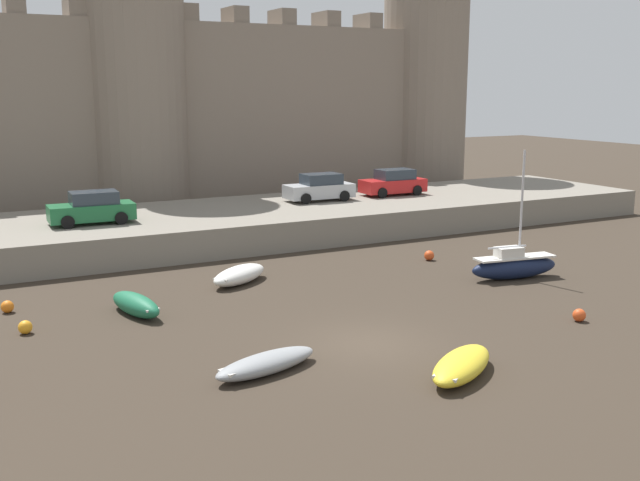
# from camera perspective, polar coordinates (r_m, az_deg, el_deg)

# --- Properties ---
(ground_plane) EXTENTS (160.00, 160.00, 0.00)m
(ground_plane) POSITION_cam_1_polar(r_m,az_deg,el_deg) (24.88, 3.69, -7.80)
(ground_plane) COLOR #382D23
(quay_road) EXTENTS (57.42, 10.00, 1.57)m
(quay_road) POSITION_cam_1_polar(r_m,az_deg,el_deg) (41.13, -9.81, 0.98)
(quay_road) COLOR gray
(quay_road) RESTS_ON ground
(castle) EXTENTS (52.73, 7.32, 21.19)m
(castle) POSITION_cam_1_polar(r_m,az_deg,el_deg) (50.61, -13.87, 11.06)
(castle) COLOR gray
(castle) RESTS_ON ground
(rowboat_foreground_left) EXTENTS (3.55, 2.90, 0.69)m
(rowboat_foreground_left) POSITION_cam_1_polar(r_m,az_deg,el_deg) (22.38, 10.74, -9.27)
(rowboat_foreground_left) COLOR yellow
(rowboat_foreground_left) RESTS_ON ground
(rowboat_midflat_centre) EXTENTS (3.71, 1.94, 0.57)m
(rowboat_midflat_centre) POSITION_cam_1_polar(r_m,az_deg,el_deg) (22.35, -4.12, -9.28)
(rowboat_midflat_centre) COLOR gray
(rowboat_midflat_centre) RESTS_ON ground
(rowboat_foreground_right) EXTENTS (1.65, 3.24, 0.80)m
(rowboat_foreground_right) POSITION_cam_1_polar(r_m,az_deg,el_deg) (28.47, -13.87, -4.73)
(rowboat_foreground_right) COLOR #1E6B47
(rowboat_foreground_right) RESTS_ON ground
(sailboat_near_channel_right) EXTENTS (4.29, 1.62, 5.63)m
(sailboat_near_channel_right) POSITION_cam_1_polar(r_m,az_deg,el_deg) (33.85, 14.56, -1.84)
(sailboat_near_channel_right) COLOR #141E3D
(sailboat_near_channel_right) RESTS_ON ground
(rowboat_midflat_left) EXTENTS (3.41, 2.81, 0.75)m
(rowboat_midflat_left) POSITION_cam_1_polar(r_m,az_deg,el_deg) (32.21, -6.17, -2.59)
(rowboat_midflat_left) COLOR silver
(rowboat_midflat_left) RESTS_ON ground
(mooring_buoy_off_centre) EXTENTS (0.49, 0.49, 0.49)m
(mooring_buoy_off_centre) POSITION_cam_1_polar(r_m,az_deg,el_deg) (36.66, 8.32, -1.13)
(mooring_buoy_off_centre) COLOR #E04C1E
(mooring_buoy_off_centre) RESTS_ON ground
(mooring_buoy_near_channel) EXTENTS (0.47, 0.47, 0.47)m
(mooring_buoy_near_channel) POSITION_cam_1_polar(r_m,az_deg,el_deg) (30.29, -22.72, -4.68)
(mooring_buoy_near_channel) COLOR orange
(mooring_buoy_near_channel) RESTS_ON ground
(mooring_buoy_mid_mud) EXTENTS (0.47, 0.47, 0.47)m
(mooring_buoy_mid_mud) POSITION_cam_1_polar(r_m,az_deg,el_deg) (27.54, -21.54, -6.17)
(mooring_buoy_mid_mud) COLOR orange
(mooring_buoy_mid_mud) RESTS_ON ground
(mooring_buoy_near_shore) EXTENTS (0.47, 0.47, 0.47)m
(mooring_buoy_near_shore) POSITION_cam_1_polar(r_m,az_deg,el_deg) (28.51, 19.14, -5.40)
(mooring_buoy_near_shore) COLOR #E04C1E
(mooring_buoy_near_shore) RESTS_ON ground
(car_quay_centre_east) EXTENTS (4.14, 1.95, 1.62)m
(car_quay_centre_east) POSITION_cam_1_polar(r_m,az_deg,el_deg) (44.74, -0.03, 4.03)
(car_quay_centre_east) COLOR #B2B5B7
(car_quay_centre_east) RESTS_ON quay_road
(car_quay_centre_west) EXTENTS (4.14, 1.95, 1.62)m
(car_quay_centre_west) POSITION_cam_1_polar(r_m,az_deg,el_deg) (47.39, 5.61, 4.41)
(car_quay_centre_west) COLOR red
(car_quay_centre_west) RESTS_ON quay_road
(car_quay_east) EXTENTS (4.14, 1.95, 1.62)m
(car_quay_east) POSITION_cam_1_polar(r_m,az_deg,el_deg) (38.83, -16.97, 2.36)
(car_quay_east) COLOR #1E6638
(car_quay_east) RESTS_ON quay_road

